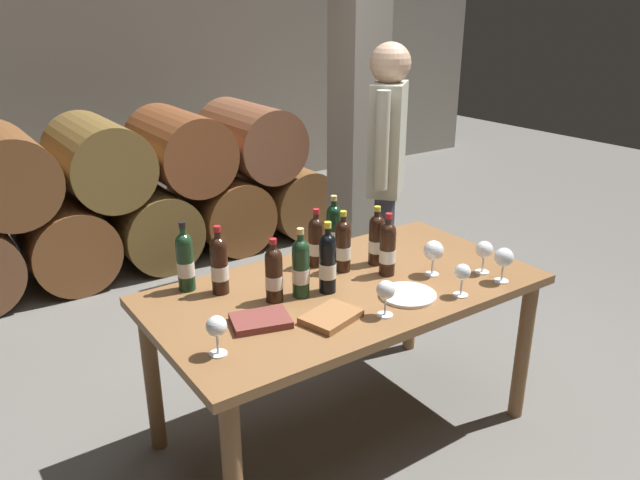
{
  "coord_description": "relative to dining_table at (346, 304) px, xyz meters",
  "views": [
    {
      "loc": [
        -1.48,
        -1.94,
        1.91
      ],
      "look_at": [
        0.0,
        0.2,
        0.91
      ],
      "focal_mm": 34.68,
      "sensor_mm": 36.0,
      "label": 1
    }
  ],
  "objects": [
    {
      "name": "ground_plane",
      "position": [
        0.0,
        0.0,
        -0.67
      ],
      "size": [
        14.0,
        14.0,
        0.0
      ],
      "primitive_type": "plane",
      "color": "#66635E"
    },
    {
      "name": "cellar_back_wall",
      "position": [
        0.0,
        4.2,
        0.73
      ],
      "size": [
        10.0,
        0.24,
        2.8
      ],
      "primitive_type": "cube",
      "color": "gray",
      "rests_on": "ground_plane"
    },
    {
      "name": "barrel_stack",
      "position": [
        0.0,
        2.6,
        -0.13
      ],
      "size": [
        3.12,
        0.9,
        1.15
      ],
      "color": "brown",
      "rests_on": "ground_plane"
    },
    {
      "name": "stone_pillar",
      "position": [
        1.3,
        1.6,
        0.63
      ],
      "size": [
        0.32,
        0.32,
        2.6
      ],
      "primitive_type": "cube",
      "color": "gray",
      "rests_on": "ground_plane"
    },
    {
      "name": "dining_table",
      "position": [
        0.0,
        0.0,
        0.0
      ],
      "size": [
        1.7,
        0.9,
        0.76
      ],
      "color": "brown",
      "rests_on": "ground_plane"
    },
    {
      "name": "wine_bottle_0",
      "position": [
        0.17,
        0.33,
        0.22
      ],
      "size": [
        0.07,
        0.07,
        0.3
      ],
      "color": "black",
      "rests_on": "dining_table"
    },
    {
      "name": "wine_bottle_1",
      "position": [
        0.09,
        0.14,
        0.22
      ],
      "size": [
        0.07,
        0.07,
        0.29
      ],
      "color": "black",
      "rests_on": "dining_table"
    },
    {
      "name": "wine_bottle_2",
      "position": [
        0.26,
        0.12,
        0.21
      ],
      "size": [
        0.07,
        0.07,
        0.28
      ],
      "color": "black",
      "rests_on": "dining_table"
    },
    {
      "name": "wine_bottle_3",
      "position": [
        -0.21,
        0.03,
        0.22
      ],
      "size": [
        0.07,
        0.07,
        0.3
      ],
      "color": "#19381E",
      "rests_on": "dining_table"
    },
    {
      "name": "wine_bottle_4",
      "position": [
        0.22,
        -0.01,
        0.22
      ],
      "size": [
        0.07,
        0.07,
        0.29
      ],
      "color": "black",
      "rests_on": "dining_table"
    },
    {
      "name": "wine_bottle_5",
      "position": [
        -0.33,
        0.05,
        0.21
      ],
      "size": [
        0.07,
        0.07,
        0.27
      ],
      "color": "black",
      "rests_on": "dining_table"
    },
    {
      "name": "wine_bottle_6",
      "position": [
        0.02,
        0.26,
        0.21
      ],
      "size": [
        0.07,
        0.07,
        0.28
      ],
      "color": "black",
      "rests_on": "dining_table"
    },
    {
      "name": "wine_bottle_7",
      "position": [
        -0.48,
        0.25,
        0.22
      ],
      "size": [
        0.07,
        0.07,
        0.3
      ],
      "color": "black",
      "rests_on": "dining_table"
    },
    {
      "name": "wine_bottle_8",
      "position": [
        -0.58,
        0.36,
        0.22
      ],
      "size": [
        0.07,
        0.07,
        0.31
      ],
      "color": "#19381E",
      "rests_on": "dining_table"
    },
    {
      "name": "wine_bottle_9",
      "position": [
        -0.1,
        0.0,
        0.23
      ],
      "size": [
        0.07,
        0.07,
        0.31
      ],
      "color": "black",
      "rests_on": "dining_table"
    },
    {
      "name": "wine_glass_0",
      "position": [
        0.59,
        -0.36,
        0.2
      ],
      "size": [
        0.08,
        0.08,
        0.16
      ],
      "color": "white",
      "rests_on": "dining_table"
    },
    {
      "name": "wine_glass_1",
      "position": [
        0.34,
        -0.35,
        0.19
      ],
      "size": [
        0.07,
        0.07,
        0.14
      ],
      "color": "white",
      "rests_on": "dining_table"
    },
    {
      "name": "wine_glass_2",
      "position": [
        0.39,
        -0.13,
        0.21
      ],
      "size": [
        0.09,
        0.09,
        0.16
      ],
      "color": "white",
      "rests_on": "dining_table"
    },
    {
      "name": "wine_glass_3",
      "position": [
        -0.71,
        -0.2,
        0.2
      ],
      "size": [
        0.07,
        0.07,
        0.15
      ],
      "color": "white",
      "rests_on": "dining_table"
    },
    {
      "name": "wine_glass_4",
      "position": [
        0.6,
        -0.24,
        0.2
      ],
      "size": [
        0.08,
        0.08,
        0.15
      ],
      "color": "white",
      "rests_on": "dining_table"
    },
    {
      "name": "wine_glass_5",
      "position": [
        -0.04,
        -0.31,
        0.2
      ],
      "size": [
        0.08,
        0.08,
        0.15
      ],
      "color": "white",
      "rests_on": "dining_table"
    },
    {
      "name": "tasting_notebook",
      "position": [
        -0.48,
        -0.09,
        0.11
      ],
      "size": [
        0.25,
        0.21,
        0.03
      ],
      "primitive_type": "cube",
      "rotation": [
        0.0,
        0.0,
        -0.27
      ],
      "color": "brown",
      "rests_on": "dining_table"
    },
    {
      "name": "leather_ledger",
      "position": [
        -0.24,
        -0.22,
        0.11
      ],
      "size": [
        0.26,
        0.21,
        0.03
      ],
      "primitive_type": "cube",
      "rotation": [
        0.0,
        0.0,
        0.28
      ],
      "color": "#936038",
      "rests_on": "dining_table"
    },
    {
      "name": "serving_plate",
      "position": [
        0.15,
        -0.23,
        0.1
      ],
      "size": [
        0.24,
        0.24,
        0.01
      ],
      "primitive_type": "cylinder",
      "color": "white",
      "rests_on": "dining_table"
    },
    {
      "name": "sommelier_presenting",
      "position": [
        0.85,
        0.75,
        0.37
      ],
      "size": [
        0.39,
        0.35,
        1.72
      ],
      "color": "#383842",
      "rests_on": "ground_plane"
    }
  ]
}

